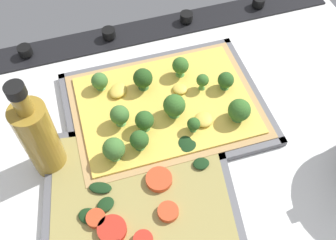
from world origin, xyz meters
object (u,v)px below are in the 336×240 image
Objects in this scene: baking_tray_front at (165,109)px; oil_bottle at (39,137)px; broccoli_pizza at (165,106)px; veggie_pizza_back at (139,196)px; baking_tray_back at (140,196)px.

baking_tray_front is 1.81× the size of oil_bottle.
baking_tray_front is at bearing -116.37° from broccoli_pizza.
oil_bottle is (12.33, -10.54, 7.01)cm from veggie_pizza_back.
baking_tray_front is 17.99cm from veggie_pizza_back.
baking_tray_front is at bearing -120.33° from veggie_pizza_back.
broccoli_pizza is 17.40cm from veggie_pizza_back.
baking_tray_front is at bearing -166.92° from oil_bottle.
broccoli_pizza is 1.09× the size of veggie_pizza_back.
broccoli_pizza is 17.07cm from baking_tray_back.
baking_tray_back is (8.92, 15.16, 0.01)cm from baking_tray_front.
veggie_pizza_back is (9.08, 15.52, 0.72)cm from baking_tray_front.
broccoli_pizza is 1.69× the size of oil_bottle.
oil_bottle is at bearing -40.52° from veggie_pizza_back.
oil_bottle is (21.14, 4.43, 6.02)cm from broccoli_pizza.
oil_bottle reaches higher than baking_tray_back.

